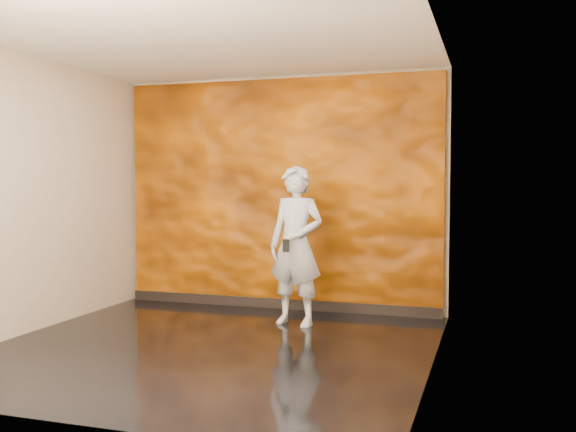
% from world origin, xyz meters
% --- Properties ---
extents(room, '(4.02, 4.02, 2.81)m').
position_xyz_m(room, '(0.00, 0.00, 1.40)').
color(room, black).
rests_on(room, ground).
extents(feature_wall, '(3.90, 0.06, 2.75)m').
position_xyz_m(feature_wall, '(0.00, 1.96, 1.38)').
color(feature_wall, '#DA6900').
rests_on(feature_wall, ground).
extents(baseboard, '(3.90, 0.04, 0.12)m').
position_xyz_m(baseboard, '(0.00, 1.92, 0.06)').
color(baseboard, black).
rests_on(baseboard, ground).
extents(man, '(0.69, 0.52, 1.70)m').
position_xyz_m(man, '(0.47, 1.15, 0.85)').
color(man, '#9498A3').
rests_on(man, ground).
extents(phone, '(0.07, 0.02, 0.13)m').
position_xyz_m(phone, '(0.43, 0.91, 0.87)').
color(phone, black).
rests_on(phone, man).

